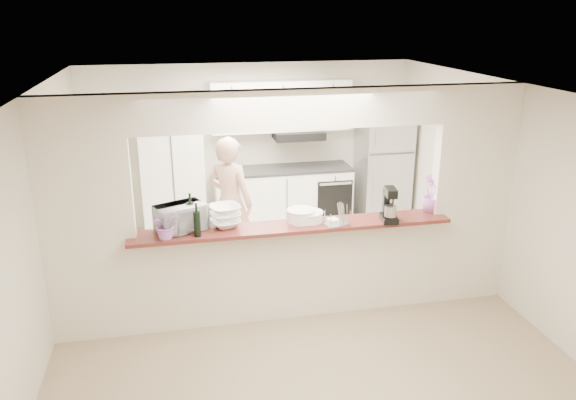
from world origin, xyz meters
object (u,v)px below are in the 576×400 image
object	(u,v)px
toaster_oven	(181,218)
person	(230,204)
refrigerator	(382,169)
stand_mixer	(389,206)

from	to	relation	value
toaster_oven	person	bearing A→B (deg)	40.28
refrigerator	toaster_oven	size ratio (longest dim) A/B	3.49
stand_mixer	refrigerator	bearing A→B (deg)	69.84
toaster_oven	stand_mixer	size ratio (longest dim) A/B	1.31
stand_mixer	person	world-z (taller)	person
refrigerator	person	bearing A→B (deg)	-154.07
refrigerator	stand_mixer	bearing A→B (deg)	-110.16
person	toaster_oven	bearing A→B (deg)	102.60
toaster_oven	person	size ratio (longest dim) A/B	0.28
refrigerator	stand_mixer	xyz separation A→B (m)	(-1.02, -2.79, 0.41)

